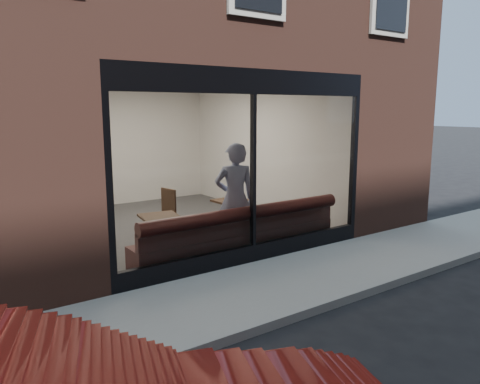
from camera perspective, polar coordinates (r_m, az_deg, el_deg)
ground at (r=6.65m, az=12.50°, el=-12.87°), size 120.00×120.00×0.00m
sidewalk_near at (r=7.30m, az=6.59°, el=-10.51°), size 40.00×2.00×0.01m
kerb_near at (r=6.60m, az=12.85°, el=-12.52°), size 40.00×0.10×0.12m
host_building_pier_right at (r=14.70m, az=-0.67°, el=6.35°), size 2.50×12.00×3.20m
host_building_backfill at (r=15.77m, az=-18.46°, el=6.09°), size 5.00×6.00×3.20m
cafe_floor at (r=10.48m, az=-8.21°, el=-4.07°), size 6.00×6.00×0.00m
cafe_ceiling at (r=10.18m, az=-8.67°, el=13.51°), size 6.00×6.00×0.00m
cafe_wall_back at (r=12.93m, az=-14.50°, el=5.51°), size 5.00×0.00×5.00m
cafe_wall_left at (r=9.35m, az=-22.16°, el=3.42°), size 0.00×6.00×6.00m
cafe_wall_right at (r=11.54m, az=2.69°, el=5.30°), size 0.00×6.00×6.00m
storefront_kick at (r=8.02m, az=1.56°, el=-7.45°), size 5.00×0.10×0.30m
storefront_header at (r=7.66m, az=1.67°, el=13.33°), size 5.00×0.10×0.40m
storefront_mullion at (r=7.72m, az=1.61°, el=2.51°), size 0.06×0.10×2.50m
storefront_glass at (r=7.69m, az=1.75°, el=2.49°), size 4.80×0.00×4.80m
banquette at (r=8.31m, az=-0.10°, el=-6.28°), size 4.00×0.55×0.45m
person at (r=8.32m, az=-0.63°, el=-0.81°), size 0.85×0.72×1.99m
cafe_table_left at (r=8.17m, az=-9.77°, el=-2.98°), size 0.73×0.73×0.04m
cafe_table_right at (r=9.41m, az=-0.91°, el=-1.10°), size 0.70×0.70×0.04m
cafe_chair_left at (r=9.74m, az=-9.51°, el=-3.85°), size 0.52×0.52×0.04m
wall_poster at (r=8.65m, az=-20.65°, el=1.83°), size 0.02×0.55×0.73m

